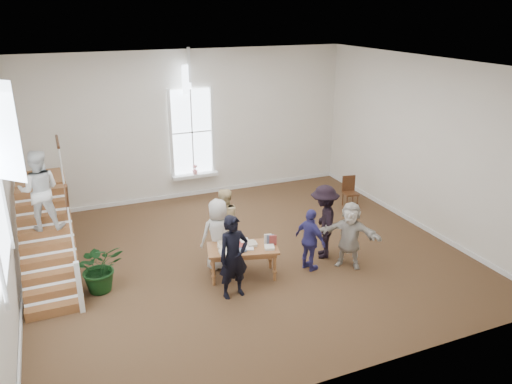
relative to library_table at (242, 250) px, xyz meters
name	(u,v)px	position (x,y,z in m)	size (l,w,h in m)	color
ground	(246,255)	(0.45, 0.88, -0.64)	(10.00, 10.00, 0.00)	#4F351F
room_shell	(195,184)	(0.45, 5.28, -0.24)	(10.49, 10.00, 10.00)	silver
staircase	(43,209)	(-3.90, 1.63, 0.98)	(1.10, 4.10, 2.92)	brown
library_table	(242,250)	(0.00, 0.00, 0.00)	(1.68, 1.13, 0.78)	brown
police_officer	(234,257)	(-0.44, -0.66, 0.25)	(0.65, 0.43, 1.79)	black
elderly_woman	(218,234)	(-0.34, 0.59, 0.19)	(0.81, 0.53, 1.67)	beige
person_yellow	(224,223)	(-0.04, 1.09, 0.21)	(0.83, 0.65, 1.71)	#DCC289
woman_cluster_a	(310,240)	(1.53, -0.30, 0.09)	(0.86, 0.36, 1.47)	navy
woman_cluster_b	(324,222)	(2.13, 0.15, 0.26)	(1.16, 0.67, 1.79)	black
woman_cluster_c	(350,235)	(2.43, -0.50, 0.14)	(1.45, 0.46, 1.57)	beige
floor_plant	(100,267)	(-2.95, 0.62, -0.10)	(0.98, 0.85, 1.09)	black
side_chair	(350,190)	(4.46, 2.63, -0.12)	(0.47, 0.47, 0.94)	#361D0E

